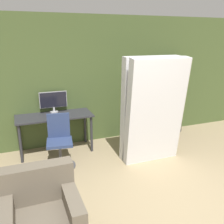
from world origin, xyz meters
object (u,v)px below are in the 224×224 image
(monitor, at_px, (53,101))
(mattress_near, at_px, (156,112))
(bookshelf, at_px, (163,97))
(mattress_far, at_px, (149,109))
(armchair, at_px, (41,218))
(office_chair, at_px, (60,146))

(monitor, relative_size, mattress_near, 0.28)
(bookshelf, distance_m, mattress_far, 1.41)
(monitor, distance_m, mattress_far, 1.93)
(monitor, distance_m, armchair, 2.69)
(monitor, bearing_deg, office_chair, -93.41)
(mattress_far, height_order, armchair, mattress_far)
(monitor, height_order, mattress_near, mattress_near)
(office_chair, xyz_separation_m, armchair, (-0.50, -1.70, -0.07))
(mattress_near, bearing_deg, mattress_far, 90.00)
(bookshelf, bearing_deg, office_chair, -162.79)
(mattress_near, bearing_deg, monitor, 141.40)
(bookshelf, relative_size, mattress_near, 0.90)
(monitor, height_order, bookshelf, bookshelf)
(office_chair, height_order, bookshelf, bookshelf)
(office_chair, xyz_separation_m, mattress_far, (1.66, -0.23, 0.58))
(bookshelf, relative_size, mattress_far, 0.90)
(bookshelf, bearing_deg, armchair, -141.18)
(mattress_near, xyz_separation_m, armchair, (-2.17, -1.25, -0.65))
(bookshelf, bearing_deg, mattress_near, -127.09)
(bookshelf, height_order, armchair, bookshelf)
(office_chair, height_order, mattress_far, mattress_far)
(mattress_near, height_order, mattress_far, mattress_near)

